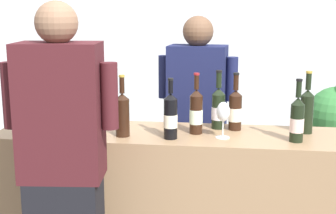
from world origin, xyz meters
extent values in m
cube|color=silver|center=(0.00, 2.60, 1.40)|extent=(8.00, 0.10, 2.80)
cylinder|color=black|center=(-0.68, 0.09, 1.10)|extent=(0.08, 0.08, 0.18)
cone|color=black|center=(-0.68, 0.09, 1.21)|extent=(0.08, 0.08, 0.04)
cylinder|color=black|center=(-0.68, 0.09, 1.27)|extent=(0.03, 0.03, 0.08)
cylinder|color=black|center=(-0.68, 0.09, 1.32)|extent=(0.03, 0.03, 0.01)
cylinder|color=white|center=(-0.68, 0.09, 1.09)|extent=(0.08, 0.08, 0.06)
cylinder|color=black|center=(-0.83, -0.12, 1.10)|extent=(0.07, 0.07, 0.19)
cone|color=black|center=(-0.83, -0.12, 1.21)|extent=(0.07, 0.07, 0.03)
cylinder|color=black|center=(-0.83, -0.12, 1.27)|extent=(0.03, 0.03, 0.10)
cylinder|color=black|center=(-0.83, -0.12, 1.33)|extent=(0.03, 0.03, 0.01)
cylinder|color=beige|center=(-0.83, -0.12, 1.09)|extent=(0.07, 0.07, 0.06)
cylinder|color=black|center=(-0.53, -0.05, 1.11)|extent=(0.07, 0.07, 0.20)
cone|color=black|center=(-0.53, -0.05, 1.22)|extent=(0.07, 0.07, 0.03)
cylinder|color=black|center=(-0.53, -0.05, 1.28)|extent=(0.03, 0.03, 0.07)
cylinder|color=#333338|center=(-0.53, -0.05, 1.32)|extent=(0.03, 0.03, 0.01)
cylinder|color=black|center=(0.10, 0.01, 1.12)|extent=(0.07, 0.07, 0.22)
cone|color=black|center=(0.10, 0.01, 1.24)|extent=(0.07, 0.07, 0.04)
cylinder|color=black|center=(0.10, 0.01, 1.30)|extent=(0.03, 0.03, 0.08)
cylinder|color=maroon|center=(0.10, 0.01, 1.35)|extent=(0.03, 0.03, 0.01)
cylinder|color=silver|center=(0.10, 0.01, 1.11)|extent=(0.07, 0.07, 0.08)
cylinder|color=black|center=(0.72, 0.10, 1.12)|extent=(0.07, 0.07, 0.22)
cone|color=black|center=(0.72, 0.10, 1.24)|extent=(0.07, 0.07, 0.03)
cylinder|color=black|center=(0.72, 0.10, 1.30)|extent=(0.03, 0.03, 0.09)
cylinder|color=#B79333|center=(0.72, 0.10, 1.36)|extent=(0.04, 0.04, 0.01)
cylinder|color=black|center=(0.64, -0.09, 1.11)|extent=(0.07, 0.07, 0.20)
cone|color=black|center=(0.64, -0.09, 1.23)|extent=(0.07, 0.07, 0.04)
cylinder|color=black|center=(0.64, -0.09, 1.29)|extent=(0.03, 0.03, 0.09)
cylinder|color=black|center=(0.64, -0.09, 1.34)|extent=(0.03, 0.03, 0.01)
cylinder|color=beige|center=(0.64, -0.09, 1.10)|extent=(0.07, 0.07, 0.08)
cylinder|color=black|center=(-0.30, -0.11, 1.11)|extent=(0.08, 0.08, 0.21)
cone|color=black|center=(-0.30, -0.11, 1.23)|extent=(0.08, 0.08, 0.03)
cylinder|color=black|center=(-0.30, -0.11, 1.29)|extent=(0.03, 0.03, 0.09)
cylinder|color=#B79333|center=(-0.30, -0.11, 1.35)|extent=(0.03, 0.03, 0.01)
cylinder|color=black|center=(0.31, 0.12, 1.11)|extent=(0.07, 0.07, 0.20)
cone|color=black|center=(0.31, 0.12, 1.23)|extent=(0.07, 0.07, 0.03)
cylinder|color=black|center=(0.31, 0.12, 1.29)|extent=(0.03, 0.03, 0.09)
cylinder|color=black|center=(0.31, 0.12, 1.34)|extent=(0.03, 0.03, 0.01)
cylinder|color=#F3E6C9|center=(0.31, 0.12, 1.10)|extent=(0.08, 0.08, 0.08)
cylinder|color=black|center=(-0.03, -0.12, 1.12)|extent=(0.07, 0.07, 0.22)
cone|color=black|center=(-0.03, -0.12, 1.24)|extent=(0.07, 0.07, 0.03)
cylinder|color=black|center=(-0.03, -0.12, 1.29)|extent=(0.03, 0.03, 0.07)
cylinder|color=black|center=(-0.03, -0.12, 1.34)|extent=(0.03, 0.03, 0.01)
cylinder|color=white|center=(-0.03, -0.12, 1.11)|extent=(0.08, 0.08, 0.07)
cylinder|color=black|center=(0.22, 0.14, 1.11)|extent=(0.08, 0.08, 0.20)
cone|color=black|center=(0.22, 0.14, 1.23)|extent=(0.08, 0.08, 0.04)
cylinder|color=black|center=(0.22, 0.14, 1.30)|extent=(0.03, 0.03, 0.09)
cylinder|color=black|center=(0.22, 0.14, 1.35)|extent=(0.04, 0.04, 0.01)
cylinder|color=silver|center=(0.22, 0.14, 1.10)|extent=(0.08, 0.08, 0.08)
cylinder|color=silver|center=(0.25, -0.07, 1.01)|extent=(0.08, 0.08, 0.00)
cylinder|color=silver|center=(0.25, -0.07, 1.06)|extent=(0.01, 0.01, 0.09)
ellipsoid|color=silver|center=(0.25, -0.07, 1.15)|extent=(0.07, 0.07, 0.11)
ellipsoid|color=maroon|center=(0.25, -0.07, 1.14)|extent=(0.06, 0.06, 0.04)
cube|color=black|center=(0.06, 0.64, 0.43)|extent=(0.38, 0.27, 0.87)
cube|color=#191E47|center=(0.06, 0.64, 1.16)|extent=(0.41, 0.28, 0.59)
sphere|color=brown|center=(0.06, 0.64, 1.55)|extent=(0.21, 0.21, 0.21)
cylinder|color=#191E47|center=(0.29, 0.62, 1.23)|extent=(0.08, 0.08, 0.30)
cylinder|color=#191E47|center=(-0.18, 0.66, 1.23)|extent=(0.08, 0.08, 0.30)
cube|color=#47191E|center=(-0.50, -0.52, 1.23)|extent=(0.41, 0.28, 0.65)
sphere|color=#8C664C|center=(-0.50, -0.52, 1.64)|extent=(0.20, 0.20, 0.20)
cylinder|color=#47191E|center=(-0.73, -0.54, 1.31)|extent=(0.08, 0.08, 0.31)
cylinder|color=#47191E|center=(-0.27, -0.50, 1.31)|extent=(0.08, 0.08, 0.31)
sphere|color=#387F3D|center=(1.13, 1.26, 0.71)|extent=(0.30, 0.30, 0.30)
sphere|color=#387F3D|center=(1.12, 1.27, 0.91)|extent=(0.35, 0.35, 0.35)
sphere|color=#387F3D|center=(1.11, 1.20, 0.88)|extent=(0.45, 0.45, 0.45)
camera|label=1|loc=(0.29, -2.60, 1.71)|focal=50.70mm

